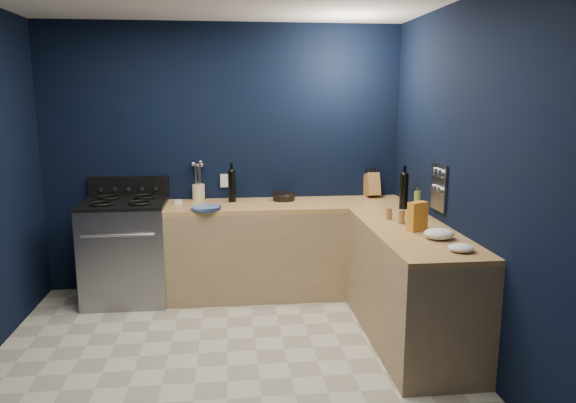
{
  "coord_description": "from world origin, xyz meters",
  "views": [
    {
      "loc": [
        0.04,
        -3.64,
        1.91
      ],
      "look_at": [
        0.55,
        1.0,
        1.0
      ],
      "focal_mm": 33.93,
      "sensor_mm": 36.0,
      "label": 1
    }
  ],
  "objects": [
    {
      "name": "towel_end",
      "position": [
        1.55,
        -0.33,
        0.93
      ],
      "size": [
        0.19,
        0.18,
        0.05
      ],
      "primitive_type": "ellipsoid",
      "rotation": [
        0.0,
        0.0,
        0.14
      ],
      "color": "white",
      "rests_on": "top_right"
    },
    {
      "name": "wine_bottle_back",
      "position": [
        0.07,
        1.56,
        1.05
      ],
      "size": [
        0.09,
        0.09,
        0.3
      ],
      "primitive_type": "cylinder",
      "rotation": [
        0.0,
        0.0,
        0.18
      ],
      "color": "black",
      "rests_on": "top_back"
    },
    {
      "name": "towel_front",
      "position": [
        1.53,
        -0.01,
        0.94
      ],
      "size": [
        0.27,
        0.25,
        0.08
      ],
      "primitive_type": "ellipsoid",
      "rotation": [
        0.0,
        0.0,
        0.32
      ],
      "color": "white",
      "rests_on": "top_right"
    },
    {
      "name": "gas_range",
      "position": [
        -0.93,
        1.42,
        0.46
      ],
      "size": [
        0.76,
        0.66,
        0.92
      ],
      "primitive_type": "cube",
      "color": "gray",
      "rests_on": "floor"
    },
    {
      "name": "wall_outlet",
      "position": [
        0.0,
        1.74,
        1.08
      ],
      "size": [
        0.09,
        0.02,
        0.13
      ],
      "primitive_type": "cube",
      "color": "white",
      "rests_on": "wall_back"
    },
    {
      "name": "ramekin",
      "position": [
        -0.45,
        1.52,
        0.92
      ],
      "size": [
        0.09,
        0.09,
        0.03
      ],
      "primitive_type": "cylinder",
      "rotation": [
        0.0,
        0.0,
        0.02
      ],
      "color": "white",
      "rests_on": "top_back"
    },
    {
      "name": "wall_right",
      "position": [
        1.76,
        0.0,
        1.3
      ],
      "size": [
        0.02,
        3.5,
        2.6
      ],
      "primitive_type": "cube",
      "color": "black",
      "rests_on": "ground"
    },
    {
      "name": "cab_back",
      "position": [
        0.6,
        1.44,
        0.43
      ],
      "size": [
        2.3,
        0.63,
        0.86
      ],
      "primitive_type": "cube",
      "color": "#A0855E",
      "rests_on": "floor"
    },
    {
      "name": "wine_bottle_right",
      "position": [
        1.61,
        1.05,
        1.06
      ],
      "size": [
        0.09,
        0.09,
        0.31
      ],
      "primitive_type": "cylinder",
      "rotation": [
        0.0,
        0.0,
        0.12
      ],
      "color": "black",
      "rests_on": "top_right"
    },
    {
      "name": "backguard",
      "position": [
        -0.93,
        1.72,
        1.04
      ],
      "size": [
        0.76,
        0.06,
        0.2
      ],
      "primitive_type": "cube",
      "color": "black",
      "rests_on": "gas_range"
    },
    {
      "name": "spice_jar_far",
      "position": [
        1.36,
        0.66,
        0.95
      ],
      "size": [
        0.06,
        0.06,
        0.09
      ],
      "primitive_type": "cylinder",
      "rotation": [
        0.0,
        0.0,
        0.22
      ],
      "color": "olive",
      "rests_on": "top_right"
    },
    {
      "name": "utensil_crock",
      "position": [
        -0.26,
        1.69,
        0.98
      ],
      "size": [
        0.14,
        0.14,
        0.15
      ],
      "primitive_type": "cylinder",
      "rotation": [
        0.0,
        0.0,
        0.17
      ],
      "color": "beige",
      "rests_on": "top_back"
    },
    {
      "name": "cab_right",
      "position": [
        1.44,
        0.29,
        0.43
      ],
      "size": [
        0.63,
        1.67,
        0.86
      ],
      "primitive_type": "cube",
      "color": "#A0855E",
      "rests_on": "floor"
    },
    {
      "name": "top_right",
      "position": [
        1.44,
        0.29,
        0.88
      ],
      "size": [
        0.63,
        1.67,
        0.04
      ],
      "primitive_type": "cube",
      "color": "olive",
      "rests_on": "cab_right"
    },
    {
      "name": "cooktop",
      "position": [
        -0.93,
        1.42,
        0.94
      ],
      "size": [
        0.76,
        0.66,
        0.03
      ],
      "primitive_type": "cube",
      "color": "black",
      "rests_on": "gas_range"
    },
    {
      "name": "spice_panel",
      "position": [
        1.74,
        0.55,
        1.18
      ],
      "size": [
        0.02,
        0.28,
        0.38
      ],
      "primitive_type": "cube",
      "color": "gray",
      "rests_on": "wall_right"
    },
    {
      "name": "wall_front",
      "position": [
        0.0,
        -1.76,
        1.3
      ],
      "size": [
        3.5,
        0.02,
        2.6
      ],
      "primitive_type": "cube",
      "color": "black",
      "rests_on": "ground"
    },
    {
      "name": "lemon_basket",
      "position": [
        0.57,
        1.57,
        0.94
      ],
      "size": [
        0.28,
        0.28,
        0.08
      ],
      "primitive_type": "cylinder",
      "rotation": [
        0.0,
        0.0,
        0.41
      ],
      "color": "black",
      "rests_on": "top_back"
    },
    {
      "name": "oven_door",
      "position": [
        -0.93,
        1.1,
        0.45
      ],
      "size": [
        0.59,
        0.02,
        0.42
      ],
      "primitive_type": "cube",
      "color": "black",
      "rests_on": "gas_range"
    },
    {
      "name": "top_back",
      "position": [
        0.6,
        1.44,
        0.88
      ],
      "size": [
        2.3,
        0.63,
        0.04
      ],
      "primitive_type": "cube",
      "color": "olive",
      "rests_on": "cab_back"
    },
    {
      "name": "crouton_bag",
      "position": [
        1.46,
        0.25,
        1.01
      ],
      "size": [
        0.17,
        0.13,
        0.22
      ],
      "primitive_type": "cube",
      "rotation": [
        0.0,
        0.0,
        0.44
      ],
      "color": "#CC4A21",
      "rests_on": "top_right"
    },
    {
      "name": "wall_back",
      "position": [
        0.0,
        1.76,
        1.3
      ],
      "size": [
        3.5,
        0.02,
        2.6
      ],
      "primitive_type": "cube",
      "color": "black",
      "rests_on": "ground"
    },
    {
      "name": "knife_block",
      "position": [
        1.48,
        1.69,
        1.01
      ],
      "size": [
        0.14,
        0.28,
        0.28
      ],
      "primitive_type": "cube",
      "rotation": [
        -0.31,
        0.0,
        0.06
      ],
      "color": "olive",
      "rests_on": "top_back"
    },
    {
      "name": "oil_bottle",
      "position": [
        1.59,
        0.65,
        1.02
      ],
      "size": [
        0.07,
        0.07,
        0.23
      ],
      "primitive_type": "cylinder",
      "rotation": [
        0.0,
        0.0,
        -0.26
      ],
      "color": "#79A23A",
      "rests_on": "top_right"
    },
    {
      "name": "plate_stack",
      "position": [
        -0.17,
        1.2,
        0.92
      ],
      "size": [
        0.28,
        0.28,
        0.03
      ],
      "primitive_type": "cylinder",
      "rotation": [
        0.0,
        0.0,
        -0.07
      ],
      "color": "#42509A",
      "rests_on": "top_back"
    },
    {
      "name": "spice_jar_near",
      "position": [
        1.41,
        0.49,
        0.95
      ],
      "size": [
        0.06,
        0.06,
        0.11
      ],
      "primitive_type": "cylinder",
      "rotation": [
        0.0,
        0.0,
        -0.17
      ],
      "color": "olive",
      "rests_on": "top_right"
    },
    {
      "name": "floor",
      "position": [
        0.0,
        0.0,
        -0.01
      ],
      "size": [
        3.5,
        3.5,
        0.02
      ],
      "primitive_type": "cube",
      "color": "beige",
      "rests_on": "ground"
    }
  ]
}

